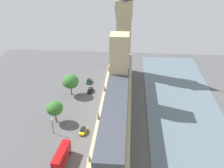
{
  "coord_description": "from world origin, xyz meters",
  "views": [
    {
      "loc": [
        -6.22,
        76.78,
        57.24
      ],
      "look_at": [
        1.0,
        -14.96,
        7.83
      ],
      "focal_mm": 40.12,
      "sensor_mm": 36.0,
      "label": 1
    }
  ],
  "objects_px": {
    "pedestrian_midblock": "(96,128)",
    "plane_tree_by_river_gate": "(55,108)",
    "pedestrian_trailing": "(103,93)",
    "plane_tree_leading": "(71,82)",
    "car_black_far_end": "(90,90)",
    "clock_tower": "(124,22)",
    "double_decker_bus_kerbside": "(62,156)",
    "street_lamp_under_trees": "(52,123)",
    "car_dark_green_opposite_hall": "(89,81)",
    "parliament_building": "(117,100)",
    "car_yellow_cab_near_tower": "(83,131)"
  },
  "relations": [
    {
      "from": "car_yellow_cab_near_tower",
      "to": "plane_tree_leading",
      "type": "relative_size",
      "value": 0.47
    },
    {
      "from": "pedestrian_midblock",
      "to": "plane_tree_by_river_gate",
      "type": "relative_size",
      "value": 0.19
    },
    {
      "from": "plane_tree_by_river_gate",
      "to": "double_decker_bus_kerbside",
      "type": "bearing_deg",
      "value": 110.35
    },
    {
      "from": "plane_tree_by_river_gate",
      "to": "clock_tower",
      "type": "bearing_deg",
      "value": -117.51
    },
    {
      "from": "pedestrian_midblock",
      "to": "plane_tree_by_river_gate",
      "type": "xyz_separation_m",
      "value": [
        15.6,
        -3.64,
        5.26
      ]
    },
    {
      "from": "parliament_building",
      "to": "plane_tree_leading",
      "type": "xyz_separation_m",
      "value": [
        21.43,
        -16.51,
        -1.58
      ]
    },
    {
      "from": "double_decker_bus_kerbside",
      "to": "plane_tree_by_river_gate",
      "type": "relative_size",
      "value": 1.24
    },
    {
      "from": "car_black_far_end",
      "to": "car_dark_green_opposite_hall",
      "type": "bearing_deg",
      "value": -72.3
    },
    {
      "from": "parliament_building",
      "to": "car_yellow_cab_near_tower",
      "type": "bearing_deg",
      "value": 39.28
    },
    {
      "from": "car_yellow_cab_near_tower",
      "to": "pedestrian_midblock",
      "type": "xyz_separation_m",
      "value": [
        -4.34,
        -1.96,
        -0.17
      ]
    },
    {
      "from": "car_black_far_end",
      "to": "street_lamp_under_trees",
      "type": "relative_size",
      "value": 0.77
    },
    {
      "from": "parliament_building",
      "to": "street_lamp_under_trees",
      "type": "relative_size",
      "value": 11.81
    },
    {
      "from": "clock_tower",
      "to": "car_dark_green_opposite_hall",
      "type": "bearing_deg",
      "value": 38.0
    },
    {
      "from": "car_dark_green_opposite_hall",
      "to": "pedestrian_trailing",
      "type": "height_order",
      "value": "car_dark_green_opposite_hall"
    },
    {
      "from": "pedestrian_trailing",
      "to": "plane_tree_leading",
      "type": "bearing_deg",
      "value": 14.18
    },
    {
      "from": "plane_tree_by_river_gate",
      "to": "street_lamp_under_trees",
      "type": "distance_m",
      "value": 7.1
    },
    {
      "from": "pedestrian_trailing",
      "to": "pedestrian_midblock",
      "type": "xyz_separation_m",
      "value": [
        -0.01,
        25.09,
        0.03
      ]
    },
    {
      "from": "plane_tree_by_river_gate",
      "to": "plane_tree_leading",
      "type": "bearing_deg",
      "value": -93.76
    },
    {
      "from": "double_decker_bus_kerbside",
      "to": "street_lamp_under_trees",
      "type": "height_order",
      "value": "street_lamp_under_trees"
    },
    {
      "from": "clock_tower",
      "to": "pedestrian_trailing",
      "type": "xyz_separation_m",
      "value": [
        7.77,
        23.42,
        -26.38
      ]
    },
    {
      "from": "parliament_building",
      "to": "plane_tree_by_river_gate",
      "type": "xyz_separation_m",
      "value": [
        22.76,
        3.81,
        -2.14
      ]
    },
    {
      "from": "car_black_far_end",
      "to": "parliament_building",
      "type": "bearing_deg",
      "value": 128.69
    },
    {
      "from": "plane_tree_leading",
      "to": "car_black_far_end",
      "type": "bearing_deg",
      "value": -158.11
    },
    {
      "from": "car_yellow_cab_near_tower",
      "to": "street_lamp_under_trees",
      "type": "distance_m",
      "value": 10.99
    },
    {
      "from": "car_yellow_cab_near_tower",
      "to": "double_decker_bus_kerbside",
      "type": "height_order",
      "value": "double_decker_bus_kerbside"
    },
    {
      "from": "clock_tower",
      "to": "pedestrian_trailing",
      "type": "distance_m",
      "value": 36.12
    },
    {
      "from": "plane_tree_by_river_gate",
      "to": "car_yellow_cab_near_tower",
      "type": "bearing_deg",
      "value": 153.57
    },
    {
      "from": "parliament_building",
      "to": "plane_tree_by_river_gate",
      "type": "relative_size",
      "value": 8.66
    },
    {
      "from": "clock_tower",
      "to": "double_decker_bus_kerbside",
      "type": "height_order",
      "value": "clock_tower"
    },
    {
      "from": "pedestrian_trailing",
      "to": "street_lamp_under_trees",
      "type": "relative_size",
      "value": 0.24
    },
    {
      "from": "car_dark_green_opposite_hall",
      "to": "pedestrian_midblock",
      "type": "distance_m",
      "value": 36.85
    },
    {
      "from": "clock_tower",
      "to": "double_decker_bus_kerbside",
      "type": "xyz_separation_m",
      "value": [
        15.89,
        65.03,
        -24.43
      ]
    },
    {
      "from": "parliament_building",
      "to": "street_lamp_under_trees",
      "type": "height_order",
      "value": "parliament_building"
    },
    {
      "from": "clock_tower",
      "to": "double_decker_bus_kerbside",
      "type": "relative_size",
      "value": 4.9
    },
    {
      "from": "clock_tower",
      "to": "pedestrian_midblock",
      "type": "bearing_deg",
      "value": 80.91
    },
    {
      "from": "pedestrian_midblock",
      "to": "plane_tree_leading",
      "type": "bearing_deg",
      "value": -17.1
    },
    {
      "from": "parliament_building",
      "to": "pedestrian_midblock",
      "type": "bearing_deg",
      "value": 46.12
    },
    {
      "from": "parliament_building",
      "to": "pedestrian_trailing",
      "type": "bearing_deg",
      "value": -67.9
    },
    {
      "from": "car_dark_green_opposite_hall",
      "to": "pedestrian_midblock",
      "type": "xyz_separation_m",
      "value": [
        -8.39,
        35.88,
        -0.17
      ]
    },
    {
      "from": "parliament_building",
      "to": "car_dark_green_opposite_hall",
      "type": "distance_m",
      "value": 33.21
    },
    {
      "from": "pedestrian_trailing",
      "to": "pedestrian_midblock",
      "type": "relative_size",
      "value": 0.96
    },
    {
      "from": "double_decker_bus_kerbside",
      "to": "plane_tree_by_river_gate",
      "type": "xyz_separation_m",
      "value": [
        7.48,
        -20.16,
        3.35
      ]
    },
    {
      "from": "pedestrian_midblock",
      "to": "plane_tree_leading",
      "type": "distance_m",
      "value": 28.49
    },
    {
      "from": "car_yellow_cab_near_tower",
      "to": "parliament_building",
      "type": "bearing_deg",
      "value": -133.73
    },
    {
      "from": "pedestrian_trailing",
      "to": "pedestrian_midblock",
      "type": "distance_m",
      "value": 25.09
    },
    {
      "from": "clock_tower",
      "to": "street_lamp_under_trees",
      "type": "relative_size",
      "value": 8.29
    },
    {
      "from": "car_dark_green_opposite_hall",
      "to": "pedestrian_midblock",
      "type": "bearing_deg",
      "value": -75.75
    },
    {
      "from": "pedestrian_midblock",
      "to": "pedestrian_trailing",
      "type": "bearing_deg",
      "value": -47.87
    },
    {
      "from": "double_decker_bus_kerbside",
      "to": "parliament_building",
      "type": "bearing_deg",
      "value": -117.24
    },
    {
      "from": "car_dark_green_opposite_hall",
      "to": "plane_tree_by_river_gate",
      "type": "distance_m",
      "value": 33.43
    }
  ]
}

